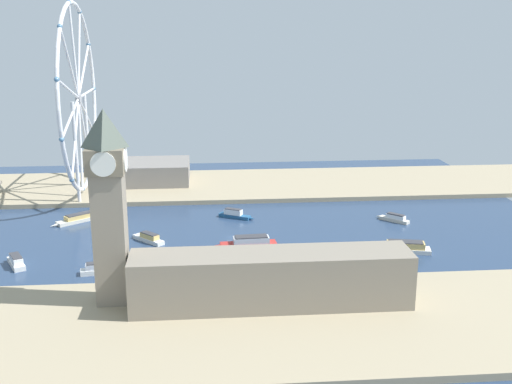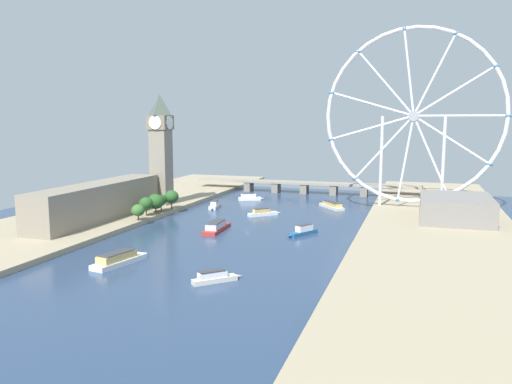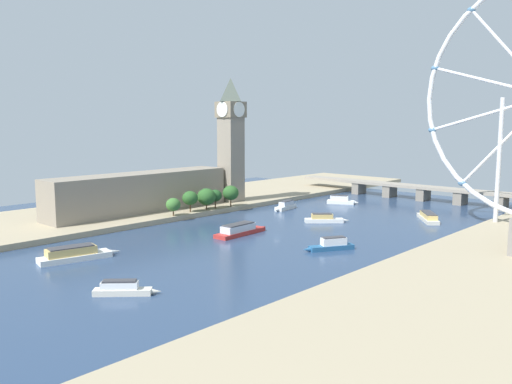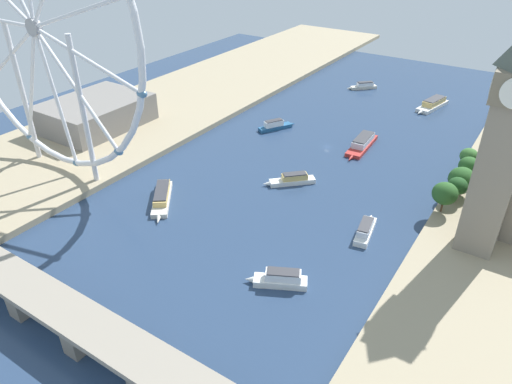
% 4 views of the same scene
% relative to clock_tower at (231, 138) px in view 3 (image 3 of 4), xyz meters
% --- Properties ---
extents(ground_plane, '(395.28, 395.28, 0.00)m').
position_rel_clock_tower_xyz_m(ground_plane, '(87.08, -53.48, -46.17)').
color(ground_plane, navy).
extents(riverbank_left, '(90.00, 520.00, 3.00)m').
position_rel_clock_tower_xyz_m(riverbank_left, '(-25.56, -53.48, -44.67)').
color(riverbank_left, tan).
rests_on(riverbank_left, ground_plane).
extents(clock_tower, '(16.37, 16.37, 82.93)m').
position_rel_clock_tower_xyz_m(clock_tower, '(0.00, 0.00, 0.00)').
color(clock_tower, gray).
rests_on(clock_tower, riverbank_left).
extents(parliament_block, '(22.00, 117.99, 23.39)m').
position_rel_clock_tower_xyz_m(parliament_block, '(-10.05, -66.99, -31.48)').
color(parliament_block, gray).
rests_on(parliament_block, riverbank_left).
extents(tree_row_embankment, '(13.75, 55.70, 13.46)m').
position_rel_clock_tower_xyz_m(tree_row_embankment, '(15.04, -35.84, -35.13)').
color(tree_row_embankment, '#513823').
rests_on(tree_row_embankment, riverbank_left).
extents(river_bridge, '(207.28, 13.70, 10.67)m').
position_rel_clock_tower_xyz_m(river_bridge, '(87.08, 110.26, -38.43)').
color(river_bridge, gray).
rests_on(river_bridge, ground_plane).
extents(tour_boat_0, '(20.77, 20.36, 5.34)m').
position_rel_clock_tower_xyz_m(tour_boat_0, '(83.31, -7.60, -44.08)').
color(tour_boat_0, white).
rests_on(tour_boat_0, ground_plane).
extents(tour_boat_1, '(14.13, 34.42, 6.04)m').
position_rel_clock_tower_xyz_m(tour_boat_1, '(55.25, -145.26, -43.63)').
color(tour_boat_1, white).
rests_on(tour_boat_1, ground_plane).
extents(tour_boat_2, '(18.05, 18.03, 5.06)m').
position_rel_clock_tower_xyz_m(tour_boat_2, '(107.87, -156.19, -44.12)').
color(tour_boat_2, beige).
rests_on(tour_boat_2, ground_plane).
extents(tour_boat_3, '(9.93, 36.44, 5.90)m').
position_rel_clock_tower_xyz_m(tour_boat_3, '(70.84, -63.51, -43.73)').
color(tour_boat_3, '#B22D28').
rests_on(tour_boat_3, ground_plane).
extents(tour_boat_4, '(21.23, 13.43, 6.04)m').
position_rel_clock_tower_xyz_m(tour_boat_4, '(51.99, 56.01, -43.67)').
color(tour_boat_4, white).
rests_on(tour_boat_4, ground_plane).
extents(tour_boat_5, '(14.90, 22.69, 5.90)m').
position_rel_clock_tower_xyz_m(tour_boat_5, '(123.32, -58.41, -43.86)').
color(tour_boat_5, '#235684').
rests_on(tour_boat_5, ground_plane).
extents(tour_boat_6, '(23.83, 29.15, 5.13)m').
position_rel_clock_tower_xyz_m(tour_boat_6, '(124.17, 37.84, -44.00)').
color(tour_boat_6, beige).
rests_on(tour_boat_6, ground_plane).
extents(tour_boat_7, '(8.55, 23.11, 5.73)m').
position_rel_clock_tower_xyz_m(tour_boat_7, '(38.64, 11.66, -43.82)').
color(tour_boat_7, white).
rests_on(tour_boat_7, ground_plane).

